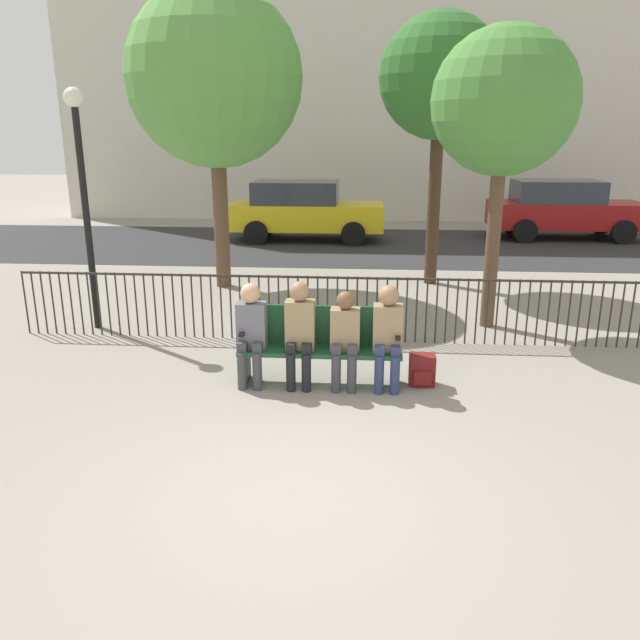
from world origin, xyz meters
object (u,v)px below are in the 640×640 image
Objects in this scene: seated_person_2 at (345,334)px; backpack at (422,370)px; tree_0 at (440,79)px; tree_1 at (504,103)px; parked_car_1 at (563,208)px; seated_person_3 at (388,331)px; tree_2 at (215,78)px; seated_person_0 at (251,328)px; park_bench at (321,342)px; lamp_post at (82,173)px; seated_person_1 at (300,328)px; parked_car_0 at (304,210)px.

backpack is (0.91, 0.13, -0.46)m from seated_person_2.
tree_1 is at bearing -77.93° from tree_0.
tree_1 reaches higher than seated_person_2.
backpack is at bearing -113.19° from parked_car_1.
backpack is 6.50m from tree_0.
tree_2 is at bearing 121.92° from seated_person_3.
tree_2 is at bearing -171.91° from tree_0.
seated_person_2 is 0.93× the size of seated_person_3.
seated_person_0 is 0.29× the size of parked_car_1.
seated_person_3 is (0.49, 0.00, 0.05)m from seated_person_2.
seated_person_3 is (0.78, -0.13, 0.20)m from park_bench.
parked_car_1 is (6.82, 11.34, 0.14)m from seated_person_0.
seated_person_3 reaches higher than seated_person_0.
tree_1 is 6.10m from lamp_post.
seated_person_0 is 0.28× the size of tree_1.
seated_person_1 is at bearing -151.16° from park_bench.
seated_person_2 is at bearing -24.47° from park_bench.
seated_person_2 is 1.03m from backpack.
seated_person_0 is 13.23m from parked_car_1.
seated_person_0 is at bearing -36.37° from lamp_post.
park_bench is at bearing 9.11° from seated_person_0.
tree_1 is (0.61, -2.87, -0.56)m from tree_0.
parked_car_1 is at bearing 66.81° from backpack.
parked_car_0 is at bearing 79.66° from tree_2.
tree_1 is at bearing 39.08° from seated_person_0.
tree_0 reaches higher than lamp_post.
tree_2 reaches higher than backpack.
tree_0 is 1.19× the size of parked_car_1.
tree_2 is 1.29× the size of parked_car_1.
backpack is 0.07× the size of tree_2.
parked_car_1 is (8.28, 6.45, -2.97)m from tree_2.
seated_person_3 is at bearing -58.08° from tree_2.
tree_0 reaches higher than parked_car_1.
backpack is 0.09× the size of parked_car_1.
seated_person_2 is at bearing -62.44° from tree_2.
seated_person_1 is at bearing -110.31° from tree_0.
tree_2 reaches higher than seated_person_1.
parked_car_1 is at bearing 63.24° from seated_person_2.
seated_person_2 is 6.37m from tree_2.
lamp_post is at bearing 158.06° from backpack.
tree_2 is at bearing -100.34° from parked_car_0.
seated_person_2 is at bearing -128.99° from tree_1.
tree_1 reaches higher than lamp_post.
tree_1 reaches higher than seated_person_1.
parked_car_0 is (-1.24, 10.36, 0.34)m from park_bench.
seated_person_2 is at bearing -172.11° from backpack.
lamp_post is (-2.79, 2.06, 1.63)m from seated_person_0.
tree_2 is at bearing 126.04° from backpack.
tree_0 is at bearing 32.36° from lamp_post.
seated_person_0 is 0.35× the size of lamp_post.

